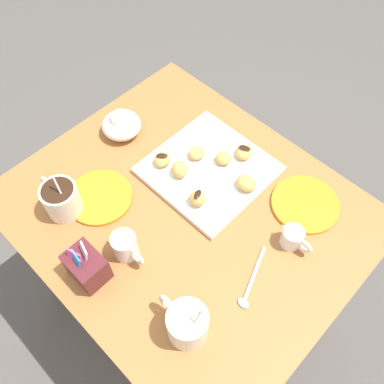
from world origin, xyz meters
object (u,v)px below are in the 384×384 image
coffee_mug_cream_left (187,323)px  beignet_3 (162,160)px  saucer_orange_left (100,197)px  beignet_2 (246,183)px  coffee_mug_cream_right (61,199)px  beignet_4 (197,153)px  chocolate_sauce_pitcher (293,237)px  saucer_orange_right (305,204)px  beignet_1 (224,158)px  dining_table (187,235)px  cream_pitcher_white (125,246)px  sugar_caddy (87,266)px  beignet_5 (244,152)px  beignet_6 (180,169)px  beignet_0 (198,199)px  ice_cream_bowl (121,124)px  pastry_plate_square (209,169)px

coffee_mug_cream_left → beignet_3: size_ratio=3.04×
saucer_orange_left → beignet_2: size_ratio=3.10×
coffee_mug_cream_right → beignet_4: (-0.13, -0.35, -0.02)m
chocolate_sauce_pitcher → saucer_orange_right: 0.12m
beignet_1 → dining_table: bearing=98.6°
saucer_orange_right → beignet_1: 0.24m
cream_pitcher_white → chocolate_sauce_pitcher: cream_pitcher_white is taller
coffee_mug_cream_left → chocolate_sauce_pitcher: coffee_mug_cream_left is taller
dining_table → sugar_caddy: sugar_caddy is taller
beignet_5 → beignet_6: 0.18m
dining_table → beignet_0: beignet_0 is taller
dining_table → beignet_0: bearing=-118.3°
coffee_mug_cream_left → beignet_2: coffee_mug_cream_left is taller
coffee_mug_cream_right → sugar_caddy: size_ratio=1.31×
coffee_mug_cream_left → beignet_3: bearing=-36.8°
coffee_mug_cream_right → ice_cream_bowl: bearing=-71.0°
coffee_mug_cream_left → beignet_4: bearing=-48.8°
cream_pitcher_white → beignet_5: size_ratio=2.04×
coffee_mug_cream_right → beignet_6: bearing=-116.8°
dining_table → beignet_5: bearing=-89.8°
beignet_5 → saucer_orange_right: bearing=179.3°
dining_table → beignet_1: beignet_1 is taller
pastry_plate_square → saucer_orange_right: 0.27m
pastry_plate_square → beignet_5: (-0.04, -0.10, 0.02)m
chocolate_sauce_pitcher → beignet_2: chocolate_sauce_pitcher is taller
saucer_orange_right → beignet_2: (0.14, 0.07, 0.03)m
cream_pitcher_white → ice_cream_bowl: (0.30, -0.24, -0.00)m
beignet_4 → coffee_mug_cream_right: bearing=69.4°
beignet_0 → beignet_5: beignet_0 is taller
coffee_mug_cream_right → beignet_3: 0.28m
beignet_2 → beignet_3: beignet_2 is taller
coffee_mug_cream_right → beignet_5: coffee_mug_cream_right is taller
ice_cream_bowl → beignet_0: ice_cream_bowl is taller
ice_cream_bowl → beignet_0: 0.33m
beignet_1 → beignet_2: 0.10m
coffee_mug_cream_right → cream_pitcher_white: bearing=-171.9°
coffee_mug_cream_right → beignet_4: size_ratio=2.90×
pastry_plate_square → saucer_orange_right: (-0.25, -0.09, -0.00)m
chocolate_sauce_pitcher → beignet_4: 0.34m
beignet_4 → saucer_orange_right: bearing=-163.6°
coffee_mug_cream_left → saucer_orange_left: 0.41m
sugar_caddy → beignet_3: (0.10, -0.33, -0.01)m
coffee_mug_cream_right → coffee_mug_cream_left: bearing=-180.0°
sugar_caddy → coffee_mug_cream_left: bearing=-165.5°
chocolate_sauce_pitcher → beignet_0: chocolate_sauce_pitcher is taller
chocolate_sauce_pitcher → beignet_1: size_ratio=2.14×
cream_pitcher_white → beignet_1: 0.36m
coffee_mug_cream_right → beignet_2: coffee_mug_cream_right is taller
sugar_caddy → saucer_orange_left: 0.21m
beignet_1 → beignet_6: 0.12m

